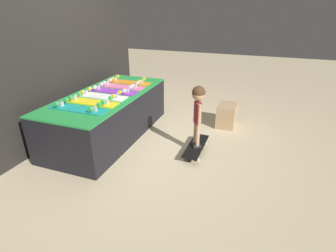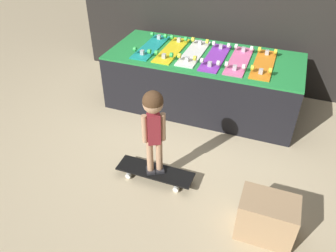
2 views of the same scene
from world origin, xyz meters
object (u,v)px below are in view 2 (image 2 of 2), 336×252
at_px(skateboard_white_on_rack, 194,52).
at_px(storage_box, 266,218).
at_px(skateboard_pink_on_rack, 239,60).
at_px(skateboard_orange_on_rack, 264,63).
at_px(skateboard_on_floor, 155,172).
at_px(skateboard_teal_on_rack, 151,46).
at_px(skateboard_yellow_on_rack, 172,49).
at_px(skateboard_purple_on_rack, 216,57).
at_px(child, 153,118).

distance_m(skateboard_white_on_rack, storage_box, 2.00).
distance_m(skateboard_pink_on_rack, skateboard_orange_on_rack, 0.26).
height_order(skateboard_on_floor, storage_box, storage_box).
relative_size(skateboard_teal_on_rack, skateboard_pink_on_rack, 1.00).
height_order(skateboard_teal_on_rack, skateboard_pink_on_rack, same).
distance_m(skateboard_on_floor, storage_box, 1.04).
height_order(skateboard_white_on_rack, skateboard_pink_on_rack, same).
height_order(skateboard_yellow_on_rack, skateboard_on_floor, skateboard_yellow_on_rack).
relative_size(skateboard_purple_on_rack, skateboard_on_floor, 1.06).
distance_m(skateboard_pink_on_rack, storage_box, 1.76).
height_order(skateboard_white_on_rack, skateboard_purple_on_rack, same).
distance_m(skateboard_white_on_rack, skateboard_purple_on_rack, 0.26).
bearing_deg(storage_box, child, 166.18).
relative_size(skateboard_white_on_rack, skateboard_purple_on_rack, 1.00).
distance_m(skateboard_teal_on_rack, skateboard_orange_on_rack, 1.29).
bearing_deg(skateboard_pink_on_rack, child, -107.88).
relative_size(skateboard_pink_on_rack, skateboard_orange_on_rack, 1.00).
relative_size(skateboard_on_floor, child, 0.85).
xyz_separation_m(skateboard_purple_on_rack, skateboard_pink_on_rack, (0.26, 0.01, 0.00)).
height_order(skateboard_yellow_on_rack, storage_box, skateboard_yellow_on_rack).
xyz_separation_m(skateboard_yellow_on_rack, skateboard_orange_on_rack, (1.03, 0.00, 0.00)).
bearing_deg(child, skateboard_orange_on_rack, 32.41).
xyz_separation_m(skateboard_white_on_rack, skateboard_pink_on_rack, (0.52, -0.02, 0.00)).
bearing_deg(skateboard_on_floor, child, 90.00).
distance_m(skateboard_purple_on_rack, skateboard_orange_on_rack, 0.52).
bearing_deg(skateboard_teal_on_rack, skateboard_orange_on_rack, -0.01).
bearing_deg(skateboard_yellow_on_rack, skateboard_on_floor, -75.81).
relative_size(skateboard_teal_on_rack, skateboard_on_floor, 1.06).
bearing_deg(skateboard_teal_on_rack, storage_box, -44.93).
relative_size(skateboard_teal_on_rack, skateboard_yellow_on_rack, 1.00).
height_order(skateboard_pink_on_rack, child, child).
bearing_deg(skateboard_orange_on_rack, skateboard_on_floor, -117.08).
bearing_deg(skateboard_yellow_on_rack, storage_box, -49.91).
height_order(skateboard_purple_on_rack, skateboard_pink_on_rack, same).
distance_m(skateboard_yellow_on_rack, skateboard_on_floor, 1.51).
height_order(skateboard_yellow_on_rack, skateboard_purple_on_rack, same).
height_order(skateboard_teal_on_rack, skateboard_white_on_rack, same).
bearing_deg(storage_box, skateboard_on_floor, 166.18).
relative_size(skateboard_yellow_on_rack, storage_box, 1.78).
relative_size(skateboard_yellow_on_rack, skateboard_on_floor, 1.06).
distance_m(skateboard_yellow_on_rack, skateboard_pink_on_rack, 0.78).
height_order(skateboard_teal_on_rack, child, child).
bearing_deg(skateboard_on_floor, skateboard_white_on_rack, 93.50).
height_order(skateboard_white_on_rack, skateboard_orange_on_rack, same).
height_order(skateboard_pink_on_rack, storage_box, skateboard_pink_on_rack).
bearing_deg(skateboard_teal_on_rack, skateboard_purple_on_rack, -1.34).
bearing_deg(skateboard_purple_on_rack, skateboard_on_floor, -97.47).
bearing_deg(child, storage_box, -44.33).
xyz_separation_m(skateboard_teal_on_rack, skateboard_white_on_rack, (0.52, 0.01, 0.00)).
bearing_deg(skateboard_purple_on_rack, child, -97.47).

